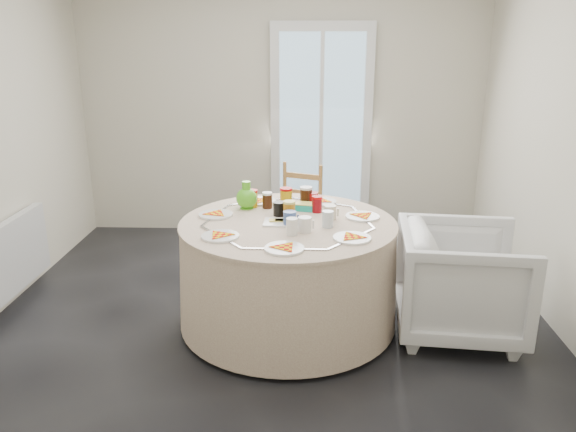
{
  "coord_description": "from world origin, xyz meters",
  "views": [
    {
      "loc": [
        0.27,
        -3.64,
        1.95
      ],
      "look_at": [
        0.14,
        -0.04,
        0.8
      ],
      "focal_mm": 35.0,
      "sensor_mm": 36.0,
      "label": 1
    }
  ],
  "objects_px": {
    "wooden_chair": "(295,214)",
    "radiator": "(12,256)",
    "table": "(288,274)",
    "armchair": "(462,280)",
    "green_pitcher": "(246,194)"
  },
  "relations": [
    {
      "from": "radiator",
      "to": "table",
      "type": "bearing_deg",
      "value": -6.64
    },
    {
      "from": "table",
      "to": "armchair",
      "type": "bearing_deg",
      "value": -4.61
    },
    {
      "from": "wooden_chair",
      "to": "radiator",
      "type": "bearing_deg",
      "value": -136.63
    },
    {
      "from": "radiator",
      "to": "green_pitcher",
      "type": "relative_size",
      "value": 5.07
    },
    {
      "from": "table",
      "to": "wooden_chair",
      "type": "bearing_deg",
      "value": 88.73
    },
    {
      "from": "radiator",
      "to": "table",
      "type": "relative_size",
      "value": 0.66
    },
    {
      "from": "wooden_chair",
      "to": "armchair",
      "type": "xyz_separation_m",
      "value": [
        1.15,
        -1.19,
        -0.08
      ]
    },
    {
      "from": "table",
      "to": "armchair",
      "type": "distance_m",
      "value": 1.18
    },
    {
      "from": "table",
      "to": "armchair",
      "type": "relative_size",
      "value": 1.82
    },
    {
      "from": "radiator",
      "to": "armchair",
      "type": "bearing_deg",
      "value": -5.91
    },
    {
      "from": "radiator",
      "to": "wooden_chair",
      "type": "height_order",
      "value": "wooden_chair"
    },
    {
      "from": "green_pitcher",
      "to": "radiator",
      "type": "bearing_deg",
      "value": 171.84
    },
    {
      "from": "table",
      "to": "green_pitcher",
      "type": "relative_size",
      "value": 7.68
    },
    {
      "from": "radiator",
      "to": "armchair",
      "type": "relative_size",
      "value": 1.2
    },
    {
      "from": "armchair",
      "to": "green_pitcher",
      "type": "distance_m",
      "value": 1.61
    }
  ]
}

